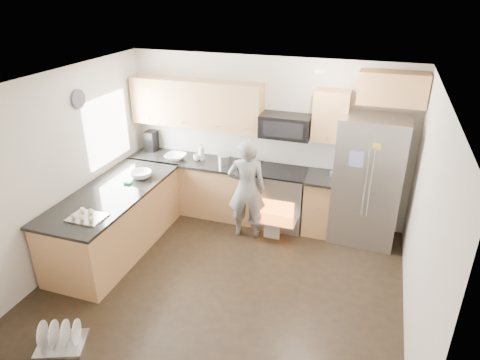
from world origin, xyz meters
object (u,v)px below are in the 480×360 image
(refrigerator, at_px, (368,180))
(person, at_px, (247,189))
(stove_range, at_px, (281,186))
(dish_rack, at_px, (61,339))

(refrigerator, xyz_separation_m, person, (-1.70, -0.50, -0.18))
(stove_range, height_order, refrigerator, refrigerator)
(refrigerator, height_order, dish_rack, refrigerator)
(dish_rack, bearing_deg, stove_range, 63.41)
(refrigerator, distance_m, dish_rack, 4.48)
(person, xyz_separation_m, dish_rack, (-1.22, -2.78, -0.70))
(stove_range, height_order, dish_rack, stove_range)
(dish_rack, bearing_deg, refrigerator, 48.31)
(stove_range, xyz_separation_m, refrigerator, (1.28, 0.01, 0.28))
(stove_range, relative_size, person, 1.15)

